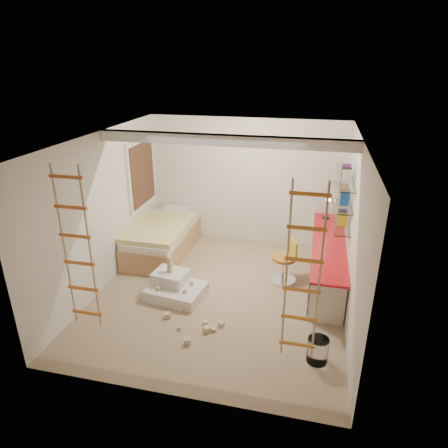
% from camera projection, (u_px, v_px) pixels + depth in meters
% --- Properties ---
extents(floor, '(4.50, 4.50, 0.00)m').
position_uv_depth(floor, '(220.00, 294.00, 6.71)').
color(floor, tan).
rests_on(floor, ground).
extents(ceiling_beam, '(4.00, 0.18, 0.16)m').
position_uv_depth(ceiling_beam, '(224.00, 140.00, 6.01)').
color(ceiling_beam, white).
rests_on(ceiling_beam, ceiling).
extents(window_frame, '(0.06, 1.15, 1.35)m').
position_uv_depth(window_frame, '(141.00, 174.00, 7.87)').
color(window_frame, white).
rests_on(window_frame, wall_left).
extents(window_blind, '(0.02, 1.00, 1.20)m').
position_uv_depth(window_blind, '(143.00, 174.00, 7.87)').
color(window_blind, '#4C2D1E').
rests_on(window_blind, window_frame).
extents(rope_ladder_left, '(0.41, 0.04, 2.13)m').
position_uv_depth(rope_ladder_left, '(77.00, 250.00, 4.84)').
color(rope_ladder_left, orange).
rests_on(rope_ladder_left, ceiling).
extents(rope_ladder_right, '(0.41, 0.04, 2.13)m').
position_uv_depth(rope_ladder_right, '(303.00, 275.00, 4.27)').
color(rope_ladder_right, orange).
rests_on(rope_ladder_right, ceiling).
extents(waste_bin, '(0.27, 0.27, 0.34)m').
position_uv_depth(waste_bin, '(318.00, 350.00, 5.16)').
color(waste_bin, white).
rests_on(waste_bin, floor).
extents(desk, '(0.56, 2.80, 0.75)m').
position_uv_depth(desk, '(327.00, 260.00, 6.96)').
color(desk, red).
rests_on(desk, floor).
extents(shelves, '(0.25, 1.80, 0.71)m').
position_uv_depth(shelves, '(343.00, 196.00, 6.75)').
color(shelves, white).
rests_on(shelves, wall_right).
extents(bed, '(1.02, 2.00, 0.69)m').
position_uv_depth(bed, '(163.00, 238.00, 7.99)').
color(bed, '#AD7F51').
rests_on(bed, floor).
extents(task_lamp, '(0.14, 0.36, 0.57)m').
position_uv_depth(task_lamp, '(328.00, 202.00, 7.55)').
color(task_lamp, black).
rests_on(task_lamp, desk).
extents(swivel_chair, '(0.61, 0.61, 0.79)m').
position_uv_depth(swivel_chair, '(285.00, 266.00, 6.98)').
color(swivel_chair, '#B26F22').
rests_on(swivel_chair, floor).
extents(play_platform, '(0.97, 0.81, 0.39)m').
position_uv_depth(play_platform, '(175.00, 287.00, 6.60)').
color(play_platform, silver).
rests_on(play_platform, floor).
extents(toy_blocks, '(1.22, 1.28, 0.66)m').
position_uv_depth(toy_blocks, '(185.00, 302.00, 6.16)').
color(toy_blocks, '#CCB284').
rests_on(toy_blocks, floor).
extents(books, '(0.14, 0.70, 0.92)m').
position_uv_depth(books, '(343.00, 192.00, 6.72)').
color(books, yellow).
rests_on(books, shelves).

